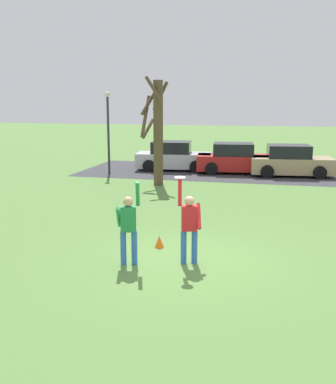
% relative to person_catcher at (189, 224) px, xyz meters
% --- Properties ---
extents(ground_plane, '(120.00, 120.00, 0.00)m').
position_rel_person_catcher_xyz_m(ground_plane, '(-0.13, 0.20, -0.98)').
color(ground_plane, '#567F3D').
extents(person_catcher, '(0.58, 0.48, 2.08)m').
position_rel_person_catcher_xyz_m(person_catcher, '(0.00, 0.00, 0.00)').
color(person_catcher, '#3366B7').
rests_on(person_catcher, ground_plane).
extents(person_defender, '(0.62, 0.54, 2.04)m').
position_rel_person_catcher_xyz_m(person_defender, '(-1.37, -0.40, -0.00)').
color(person_defender, '#3366B7').
rests_on(person_defender, ground_plane).
extents(frisbee_disc, '(0.25, 0.25, 0.02)m').
position_rel_person_catcher_xyz_m(frisbee_disc, '(-0.22, -0.06, 1.11)').
color(frisbee_disc, white).
rests_on(frisbee_disc, person_catcher).
extents(parked_car_silver, '(4.27, 2.37, 1.59)m').
position_rel_person_catcher_xyz_m(parked_car_silver, '(-3.63, 14.50, -0.25)').
color(parked_car_silver, '#BCBCC1').
rests_on(parked_car_silver, ground_plane).
extents(parked_car_red, '(4.27, 2.37, 1.59)m').
position_rel_person_catcher_xyz_m(parked_car_red, '(-0.18, 14.26, -0.25)').
color(parked_car_red, red).
rests_on(parked_car_red, ground_plane).
extents(parked_car_tan, '(4.27, 2.37, 1.59)m').
position_rel_person_catcher_xyz_m(parked_car_tan, '(2.68, 13.91, -0.25)').
color(parked_car_tan, tan).
rests_on(parked_car_tan, ground_plane).
extents(parking_strip, '(16.14, 6.40, 0.01)m').
position_rel_person_catcher_xyz_m(parking_strip, '(-0.40, 14.31, -0.98)').
color(parking_strip, '#38383D').
rests_on(parking_strip, ground_plane).
extents(bare_tree_tall, '(1.27, 1.50, 4.87)m').
position_rel_person_catcher_xyz_m(bare_tree_tall, '(-3.35, 9.87, 1.58)').
color(bare_tree_tall, brown).
rests_on(bare_tree_tall, ground_plane).
extents(lamppost_by_lot, '(0.28, 0.28, 4.26)m').
position_rel_person_catcher_xyz_m(lamppost_by_lot, '(-6.60, 12.31, 1.60)').
color(lamppost_by_lot, '#2D2D33').
rests_on(lamppost_by_lot, ground_plane).
extents(field_cone_orange, '(0.26, 0.26, 0.32)m').
position_rel_person_catcher_xyz_m(field_cone_orange, '(-0.99, 1.01, -0.82)').
color(field_cone_orange, orange).
rests_on(field_cone_orange, ground_plane).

